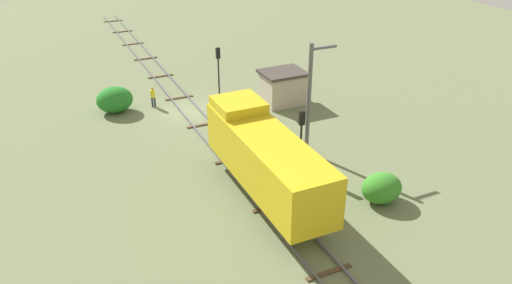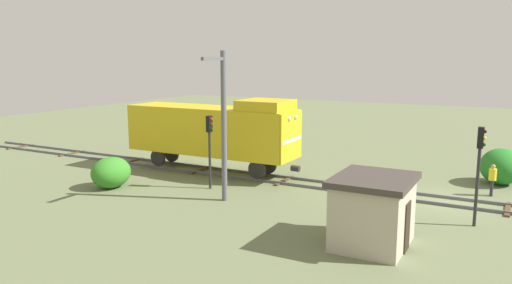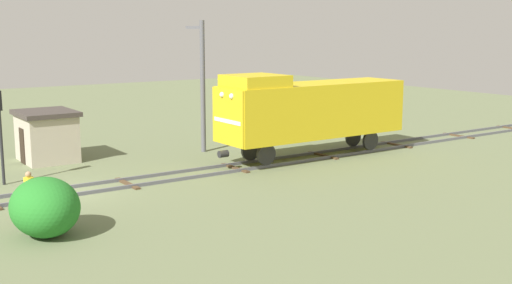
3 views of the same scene
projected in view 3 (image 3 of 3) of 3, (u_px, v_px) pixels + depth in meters
ground_plane at (64, 194)px, 27.91m from camera, size 106.33×106.33×0.00m
railway_track at (64, 192)px, 27.90m from camera, size 2.40×70.88×0.16m
locomotive at (310, 109)px, 35.11m from camera, size 2.90×11.60×4.60m
traffic_signal_mid at (246, 104)px, 36.77m from camera, size 0.32×0.34×4.09m
worker_near_track at (29, 189)px, 24.63m from camera, size 0.38×0.38×1.70m
catenary_mast at (202, 83)px, 36.83m from camera, size 1.94×0.28×7.56m
relay_hut at (47, 136)px, 34.63m from camera, size 3.50×2.90×2.74m
bush_near at (289, 125)px, 41.91m from camera, size 2.40×1.96×1.74m
bush_mid at (45, 207)px, 22.03m from camera, size 2.85×2.33×2.07m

